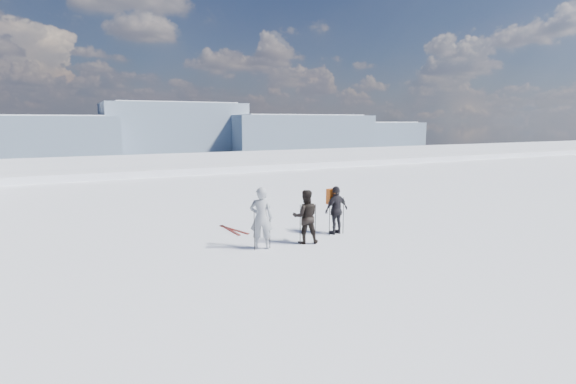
% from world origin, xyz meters
% --- Properties ---
extents(lake_basin, '(820.00, 820.00, 71.62)m').
position_xyz_m(lake_basin, '(0.00, 30.00, -6.50)').
color(lake_basin, white).
rests_on(lake_basin, ground).
extents(far_mountain_range, '(770.00, 110.00, 53.00)m').
position_xyz_m(far_mountain_range, '(29.60, 454.78, -7.19)').
color(far_mountain_range, slate).
rests_on(far_mountain_range, ground).
extents(skier_grey, '(0.83, 0.73, 1.90)m').
position_xyz_m(skier_grey, '(-2.88, 2.71, 0.95)').
color(skier_grey, gray).
rests_on(skier_grey, ground).
extents(skier_dark, '(1.00, 0.89, 1.72)m').
position_xyz_m(skier_dark, '(-1.37, 2.66, 0.86)').
color(skier_dark, black).
rests_on(skier_dark, ground).
extents(skier_pack, '(1.03, 0.57, 1.67)m').
position_xyz_m(skier_pack, '(0.15, 3.22, 0.83)').
color(skier_pack, black).
rests_on(skier_pack, ground).
extents(backpack, '(0.38, 0.26, 0.53)m').
position_xyz_m(backpack, '(0.11, 3.46, 1.93)').
color(backpack, '#C95512').
rests_on(backpack, skier_pack).
extents(ski_poles, '(3.55, 0.63, 1.31)m').
position_xyz_m(ski_poles, '(-1.37, 2.77, 0.63)').
color(ski_poles, black).
rests_on(ski_poles, ground).
extents(skis_loose, '(0.55, 1.70, 0.03)m').
position_xyz_m(skis_loose, '(-2.89, 5.32, 0.01)').
color(skis_loose, black).
rests_on(skis_loose, ground).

